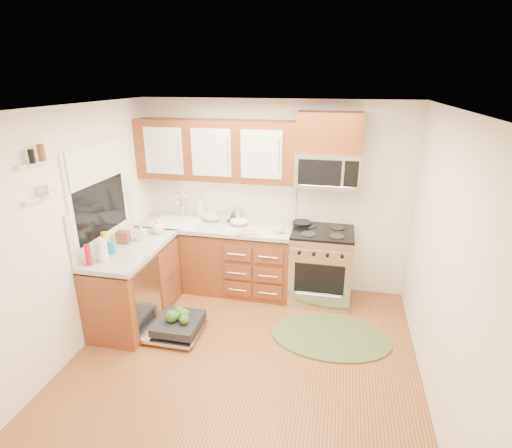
% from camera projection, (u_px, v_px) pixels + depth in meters
% --- Properties ---
extents(floor, '(3.50, 3.50, 0.00)m').
position_uv_depth(floor, '(243.00, 361.00, 4.09)').
color(floor, brown).
rests_on(floor, ground).
extents(ceiling, '(3.50, 3.50, 0.00)m').
position_uv_depth(ceiling, '(240.00, 109.00, 3.23)').
color(ceiling, white).
rests_on(ceiling, ground).
extents(wall_back, '(3.50, 0.04, 2.50)m').
position_uv_depth(wall_back, '(274.00, 197.00, 5.27)').
color(wall_back, white).
rests_on(wall_back, ground).
extents(wall_front, '(3.50, 0.04, 2.50)m').
position_uv_depth(wall_front, '(159.00, 385.00, 2.06)').
color(wall_front, white).
rests_on(wall_front, ground).
extents(wall_left, '(0.04, 3.50, 2.50)m').
position_uv_depth(wall_left, '(73.00, 235.00, 4.01)').
color(wall_left, white).
rests_on(wall_left, ground).
extents(wall_right, '(0.04, 3.50, 2.50)m').
position_uv_depth(wall_right, '(445.00, 268.00, 3.32)').
color(wall_right, white).
rests_on(wall_right, ground).
extents(base_cabinet_back, '(2.05, 0.60, 0.85)m').
position_uv_depth(base_cabinet_back, '(217.00, 259.00, 5.42)').
color(base_cabinet_back, '#622D16').
rests_on(base_cabinet_back, ground).
extents(base_cabinet_left, '(0.60, 1.25, 0.85)m').
position_uv_depth(base_cabinet_left, '(134.00, 286.00, 4.71)').
color(base_cabinet_left, '#622D16').
rests_on(base_cabinet_left, ground).
extents(countertop_back, '(2.07, 0.64, 0.05)m').
position_uv_depth(countertop_back, '(215.00, 226.00, 5.25)').
color(countertop_back, '#B3ACA3').
rests_on(countertop_back, base_cabinet_back).
extents(countertop_left, '(0.64, 1.27, 0.05)m').
position_uv_depth(countertop_left, '(131.00, 249.00, 4.55)').
color(countertop_left, '#B3ACA3').
rests_on(countertop_left, base_cabinet_left).
extents(backsplash_back, '(2.05, 0.02, 0.57)m').
position_uv_depth(backsplash_back, '(221.00, 197.00, 5.41)').
color(backsplash_back, beige).
rests_on(backsplash_back, ground).
extents(backsplash_left, '(0.02, 1.25, 0.57)m').
position_uv_depth(backsplash_left, '(104.00, 222.00, 4.50)').
color(backsplash_left, beige).
rests_on(backsplash_left, ground).
extents(upper_cabinets, '(2.05, 0.35, 0.75)m').
position_uv_depth(upper_cabinets, '(216.00, 150.00, 5.03)').
color(upper_cabinets, '#622D16').
rests_on(upper_cabinets, ground).
extents(cabinet_over_mw, '(0.76, 0.35, 0.47)m').
position_uv_depth(cabinet_over_mw, '(330.00, 132.00, 4.67)').
color(cabinet_over_mw, '#622D16').
rests_on(cabinet_over_mw, ground).
extents(range, '(0.76, 0.64, 0.95)m').
position_uv_depth(range, '(321.00, 266.00, 5.11)').
color(range, silver).
rests_on(range, ground).
extents(microwave, '(0.76, 0.38, 0.40)m').
position_uv_depth(microwave, '(327.00, 169.00, 4.79)').
color(microwave, silver).
rests_on(microwave, ground).
extents(sink, '(0.62, 0.50, 0.26)m').
position_uv_depth(sink, '(178.00, 231.00, 5.37)').
color(sink, white).
rests_on(sink, ground).
extents(dishwasher, '(0.70, 0.60, 0.20)m').
position_uv_depth(dishwasher, '(175.00, 326.00, 4.50)').
color(dishwasher, silver).
rests_on(dishwasher, ground).
extents(window, '(0.03, 1.05, 1.05)m').
position_uv_depth(window, '(98.00, 193.00, 4.36)').
color(window, white).
rests_on(window, ground).
extents(window_blind, '(0.02, 0.96, 0.40)m').
position_uv_depth(window_blind, '(96.00, 163.00, 4.24)').
color(window_blind, white).
rests_on(window_blind, ground).
extents(shelf_upper, '(0.04, 0.40, 0.03)m').
position_uv_depth(shelf_upper, '(35.00, 163.00, 3.40)').
color(shelf_upper, white).
rests_on(shelf_upper, ground).
extents(shelf_lower, '(0.04, 0.40, 0.03)m').
position_uv_depth(shelf_lower, '(42.00, 197.00, 3.51)').
color(shelf_lower, white).
rests_on(shelf_lower, ground).
extents(rug, '(1.43, 1.03, 0.02)m').
position_uv_depth(rug, '(330.00, 337.00, 4.46)').
color(rug, '#546238').
rests_on(rug, ground).
extents(skillet, '(0.32, 0.32, 0.05)m').
position_uv_depth(skillet, '(302.00, 223.00, 5.13)').
color(skillet, black).
rests_on(skillet, range).
extents(stock_pot, '(0.27, 0.27, 0.13)m').
position_uv_depth(stock_pot, '(224.00, 217.00, 5.33)').
color(stock_pot, silver).
rests_on(stock_pot, countertop_back).
extents(cutting_board, '(0.28, 0.23, 0.02)m').
position_uv_depth(cutting_board, '(248.00, 233.00, 4.94)').
color(cutting_board, '#A57E4B').
rests_on(cutting_board, countertop_back).
extents(canister, '(0.13, 0.13, 0.16)m').
position_uv_depth(canister, '(237.00, 215.00, 5.35)').
color(canister, silver).
rests_on(canister, countertop_back).
extents(paper_towel_roll, '(0.13, 0.13, 0.24)m').
position_uv_depth(paper_towel_roll, '(102.00, 250.00, 4.16)').
color(paper_towel_roll, white).
rests_on(paper_towel_roll, countertop_left).
extents(mustard_bottle, '(0.09, 0.09, 0.24)m').
position_uv_depth(mustard_bottle, '(105.00, 243.00, 4.36)').
color(mustard_bottle, yellow).
rests_on(mustard_bottle, countertop_left).
extents(red_bottle, '(0.07, 0.07, 0.23)m').
position_uv_depth(red_bottle, '(88.00, 255.00, 4.07)').
color(red_bottle, '#B50F24').
rests_on(red_bottle, countertop_left).
extents(wooden_box, '(0.15, 0.12, 0.14)m').
position_uv_depth(wooden_box, '(123.00, 237.00, 4.63)').
color(wooden_box, brown).
rests_on(wooden_box, countertop_left).
extents(blue_carton, '(0.09, 0.06, 0.14)m').
position_uv_depth(blue_carton, '(112.00, 248.00, 4.35)').
color(blue_carton, '#2A99C4').
rests_on(blue_carton, countertop_left).
extents(bowl_a, '(0.29, 0.29, 0.06)m').
position_uv_depth(bowl_a, '(239.00, 223.00, 5.21)').
color(bowl_a, '#999999').
rests_on(bowl_a, countertop_back).
extents(bowl_b, '(0.39, 0.39, 0.09)m').
position_uv_depth(bowl_b, '(213.00, 217.00, 5.38)').
color(bowl_b, '#999999').
rests_on(bowl_b, countertop_back).
extents(cup, '(0.13, 0.13, 0.09)m').
position_uv_depth(cup, '(280.00, 229.00, 4.93)').
color(cup, '#999999').
rests_on(cup, countertop_back).
extents(soap_bottle_a, '(0.14, 0.14, 0.33)m').
position_uv_depth(soap_bottle_a, '(201.00, 206.00, 5.46)').
color(soap_bottle_a, '#999999').
rests_on(soap_bottle_a, countertop_back).
extents(soap_bottle_b, '(0.12, 0.12, 0.21)m').
position_uv_depth(soap_bottle_b, '(141.00, 232.00, 4.68)').
color(soap_bottle_b, '#999999').
rests_on(soap_bottle_b, countertop_left).
extents(soap_bottle_c, '(0.19, 0.19, 0.19)m').
position_uv_depth(soap_bottle_c, '(157.00, 226.00, 4.91)').
color(soap_bottle_c, '#999999').
rests_on(soap_bottle_c, countertop_left).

